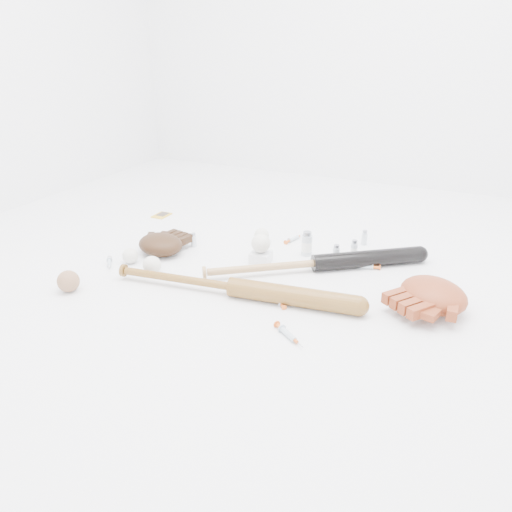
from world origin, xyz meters
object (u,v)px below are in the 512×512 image
at_px(bat_dark, 316,263).
at_px(glove_dark, 161,244).
at_px(bat_wood, 232,287).
at_px(pedestal, 261,257).

distance_m(bat_dark, glove_dark, 0.67).
relative_size(bat_dark, bat_wood, 0.99).
relative_size(bat_dark, glove_dark, 3.91).
xyz_separation_m(bat_wood, pedestal, (-0.03, 0.31, -0.01)).
distance_m(bat_dark, pedestal, 0.23).
height_order(glove_dark, pedestal, glove_dark).
relative_size(glove_dark, pedestal, 3.11).
bearing_deg(bat_wood, bat_dark, 50.39).
xyz_separation_m(bat_dark, pedestal, (-0.23, -0.01, -0.01)).
bearing_deg(bat_dark, glove_dark, 153.49).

